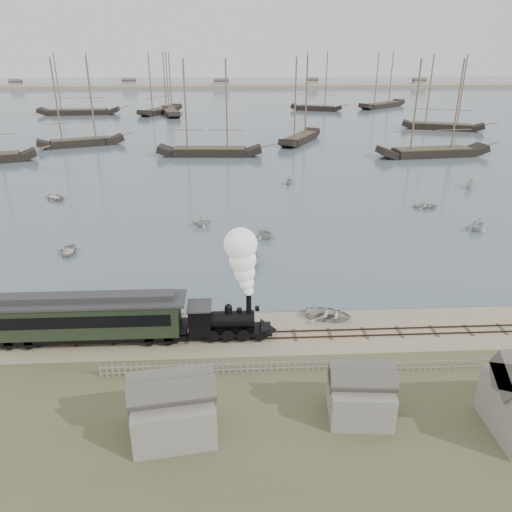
{
  "coord_description": "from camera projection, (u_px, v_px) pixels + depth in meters",
  "views": [
    {
      "loc": [
        -6.17,
        -37.83,
        22.75
      ],
      "look_at": [
        -3.82,
        7.0,
        3.5
      ],
      "focal_mm": 35.0,
      "sensor_mm": 36.0,
      "label": 1
    }
  ],
  "objects": [
    {
      "name": "rowboat_2",
      "position": [
        253.0,
        258.0,
        55.21
      ],
      "size": [
        3.65,
        1.71,
        1.36
      ],
      "primitive_type": "imported",
      "rotation": [
        0.0,
        0.0,
        3.25
      ],
      "color": "beige",
      "rests_on": "harbor_water"
    },
    {
      "name": "beached_dinghy",
      "position": [
        329.0,
        314.0,
        44.47
      ],
      "size": [
        4.26,
        4.96,
        0.87
      ],
      "primitive_type": "imported",
      "rotation": [
        0.0,
        0.0,
        1.22
      ],
      "color": "beige",
      "rests_on": "ground"
    },
    {
      "name": "schooner_4",
      "position": [
        438.0,
        108.0,
        104.18
      ],
      "size": [
        24.84,
        8.39,
        20.0
      ],
      "primitive_type": null,
      "rotation": [
        0.0,
        0.0,
        0.12
      ],
      "color": "black",
      "rests_on": "harbor_water"
    },
    {
      "name": "schooner_7",
      "position": [
        169.0,
        84.0,
        165.51
      ],
      "size": [
        9.25,
        20.62,
        20.0
      ],
      "primitive_type": null,
      "rotation": [
        0.0,
        0.0,
        1.81
      ],
      "color": "black",
      "rests_on": "harbor_water"
    },
    {
      "name": "far_spit",
      "position": [
        240.0,
        88.0,
        273.42
      ],
      "size": [
        500.0,
        20.0,
        1.8
      ],
      "primitive_type": "cube",
      "color": "tan",
      "rests_on": "ground"
    },
    {
      "name": "schooner_2",
      "position": [
        208.0,
        108.0,
        104.81
      ],
      "size": [
        22.83,
        6.61,
        20.0
      ],
      "primitive_type": null,
      "rotation": [
        0.0,
        0.0,
        -0.06
      ],
      "color": "black",
      "rests_on": "harbor_water"
    },
    {
      "name": "shed_left",
      "position": [
        175.0,
        433.0,
        31.57
      ],
      "size": [
        5.0,
        4.0,
        4.1
      ],
      "primitive_type": null,
      "color": "gray",
      "rests_on": "ground"
    },
    {
      "name": "locomotive",
      "position": [
        240.0,
        292.0,
        40.2
      ],
      "size": [
        7.37,
        2.75,
        9.19
      ],
      "color": "black",
      "rests_on": "ground"
    },
    {
      "name": "schooner_8",
      "position": [
        317.0,
        81.0,
        176.53
      ],
      "size": [
        18.64,
        10.39,
        20.0
      ],
      "primitive_type": null,
      "rotation": [
        0.0,
        0.0,
        -0.36
      ],
      "color": "black",
      "rests_on": "harbor_water"
    },
    {
      "name": "picket_fence_east",
      "position": [
        481.0,
        369.0,
        37.7
      ],
      "size": [
        15.0,
        0.1,
        1.2
      ],
      "primitive_type": null,
      "color": "gray",
      "rests_on": "ground"
    },
    {
      "name": "rowboat_7",
      "position": [
        289.0,
        180.0,
        86.52
      ],
      "size": [
        2.68,
        2.32,
        1.4
      ],
      "primitive_type": "imported",
      "rotation": [
        0.0,
        0.0,
        0.01
      ],
      "color": "beige",
      "rests_on": "harbor_water"
    },
    {
      "name": "passenger_coach",
      "position": [
        90.0,
        316.0,
        40.36
      ],
      "size": [
        15.51,
        2.99,
        3.77
      ],
      "color": "black",
      "rests_on": "ground"
    },
    {
      "name": "rowboat_3",
      "position": [
        426.0,
        206.0,
        74.07
      ],
      "size": [
        3.05,
        3.91,
        0.74
      ],
      "primitive_type": "imported",
      "rotation": [
        0.0,
        0.0,
        1.42
      ],
      "color": "beige",
      "rests_on": "harbor_water"
    },
    {
      "name": "shed_mid",
      "position": [
        358.0,
        415.0,
        33.06
      ],
      "size": [
        4.0,
        3.5,
        3.6
      ],
      "primitive_type": null,
      "color": "gray",
      "rests_on": "ground"
    },
    {
      "name": "schooner_3",
      "position": [
        301.0,
        100.0,
        119.48
      ],
      "size": [
        13.23,
        19.5,
        20.0
      ],
      "primitive_type": null,
      "rotation": [
        0.0,
        0.0,
        1.08
      ],
      "color": "black",
      "rests_on": "harbor_water"
    },
    {
      "name": "schooner_9",
      "position": [
        385.0,
        80.0,
        185.1
      ],
      "size": [
        21.8,
        18.99,
        20.0
      ],
      "primitive_type": null,
      "rotation": [
        0.0,
        0.0,
        0.68
      ],
      "color": "black",
      "rests_on": "harbor_water"
    },
    {
      "name": "schooner_5",
      "position": [
        447.0,
        93.0,
        137.1
      ],
      "size": [
        22.41,
        12.6,
        20.0
      ],
      "primitive_type": null,
      "rotation": [
        0.0,
        0.0,
        -0.36
      ],
      "color": "black",
      "rests_on": "harbor_water"
    },
    {
      "name": "picket_fence_west",
      "position": [
        230.0,
        373.0,
        37.24
      ],
      "size": [
        19.0,
        0.1,
        1.2
      ],
      "primitive_type": null,
      "color": "gray",
      "rests_on": "ground"
    },
    {
      "name": "schooner_6",
      "position": [
        75.0,
        84.0,
        166.74
      ],
      "size": [
        27.2,
        7.6,
        20.0
      ],
      "primitive_type": null,
      "rotation": [
        0.0,
        0.0,
        0.05
      ],
      "color": "black",
      "rests_on": "harbor_water"
    },
    {
      "name": "ground",
      "position": [
        303.0,
        323.0,
        43.98
      ],
      "size": [
        600.0,
        600.0,
        0.0
      ],
      "primitive_type": "plane",
      "color": "tan",
      "rests_on": "ground"
    },
    {
      "name": "schooner_1",
      "position": [
        76.0,
        102.0,
        114.92
      ],
      "size": [
        20.04,
        11.33,
        20.0
      ],
      "primitive_type": null,
      "rotation": [
        0.0,
        0.0,
        0.37
      ],
      "color": "black",
      "rests_on": "harbor_water"
    },
    {
      "name": "rowboat_4",
      "position": [
        477.0,
        224.0,
        65.14
      ],
      "size": [
        4.09,
        4.17,
        1.67
      ],
      "primitive_type": "imported",
      "rotation": [
        0.0,
        0.0,
        5.36
      ],
      "color": "beige",
      "rests_on": "harbor_water"
    },
    {
      "name": "harbor_water",
      "position": [
        244.0,
        104.0,
        199.99
      ],
      "size": [
        600.0,
        336.0,
        0.06
      ],
      "primitive_type": "cube",
      "color": "#40515C",
      "rests_on": "ground"
    },
    {
      "name": "rowboat_5",
      "position": [
        469.0,
        184.0,
        84.28
      ],
      "size": [
        3.73,
        2.73,
        1.36
      ],
      "primitive_type": "imported",
      "rotation": [
        0.0,
        0.0,
        2.68
      ],
      "color": "beige",
      "rests_on": "harbor_water"
    },
    {
      "name": "rowboat_1",
      "position": [
        202.0,
        221.0,
        66.6
      ],
      "size": [
        2.7,
        3.0,
        1.4
      ],
      "primitive_type": "imported",
      "rotation": [
        0.0,
        0.0,
        1.74
      ],
      "color": "beige",
      "rests_on": "harbor_water"
    },
    {
      "name": "rowboat_0",
      "position": [
        68.0,
        250.0,
        58.12
      ],
      "size": [
        4.12,
        3.3,
        0.76
      ],
      "primitive_type": "imported",
      "rotation": [
        0.0,
        0.0,
        0.2
      ],
      "color": "beige",
      "rests_on": "harbor_water"
    },
    {
      "name": "rowboat_8",
      "position": [
        265.0,
        232.0,
        62.53
      ],
      "size": [
        3.85,
        3.79,
        1.53
      ],
      "primitive_type": "imported",
      "rotation": [
        0.0,
        0.0,
        0.68
      ],
      "color": "beige",
      "rests_on": "harbor_water"
    },
    {
      "name": "rowboat_6",
      "position": [
        54.0,
        197.0,
        78.3
      ],
      "size": [
        4.78,
        4.88,
        0.83
      ],
      "primitive_type": "imported",
      "rotation": [
        0.0,
        0.0,
        3.99
      ],
      "color": "beige",
      "rests_on": "harbor_water"
    },
    {
      "name": "rail_track",
      "position": [
        307.0,
        334.0,
        42.13
      ],
      "size": [
        120.0,
        1.8,
        0.16
      ],
      "color": "#34221C",
      "rests_on": "ground"
    },
    {
      "name": "schooner_10",
      "position": [
        158.0,
        83.0,
        169.42
      ],
      "size": [
        14.41,
        21.23,
        20.0
      ],
      "primitive_type": null,
      "rotation": [
        0.0,
        0.0,
        1.08
      ],
      "color": "black",
      "rests_on": "harbor_water"
    }
  ]
}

